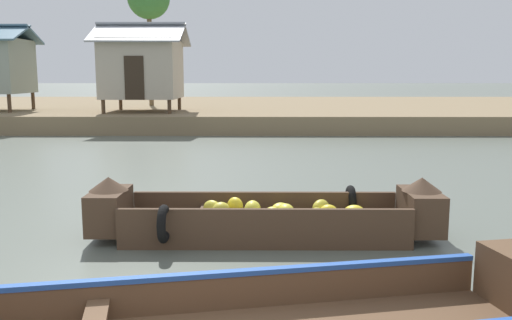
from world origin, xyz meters
TOP-DOWN VIEW (x-y plane):
  - ground_plane at (0.00, 10.00)m, footprint 300.00×300.00m
  - riverbank_strip at (0.00, 27.58)m, footprint 160.00×20.00m
  - banana_boat at (0.70, 4.09)m, footprint 5.07×1.82m
  - stilt_house_mid_left at (-4.56, 20.75)m, footprint 3.88×3.80m

SIDE VIEW (x-z plane):
  - ground_plane at x=0.00m, z-range 0.00..0.00m
  - banana_boat at x=0.70m, z-range -0.13..0.77m
  - riverbank_strip at x=0.00m, z-range 0.00..0.75m
  - stilt_house_mid_left at x=-4.56m, z-range 0.74..4.62m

